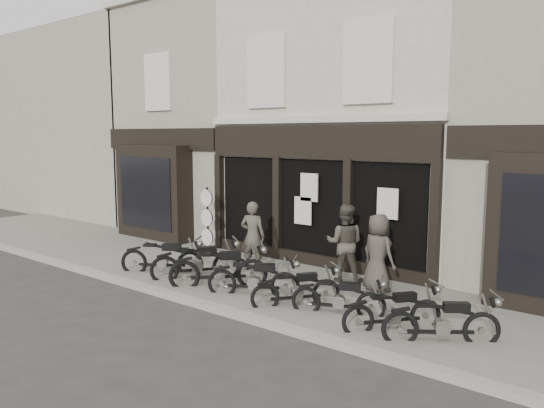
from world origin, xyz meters
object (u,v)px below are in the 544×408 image
Objects in this scene: man_centre at (345,243)px; man_right at (378,253)px; motorcycle_1 at (197,265)px; motorcycle_3 at (254,282)px; motorcycle_0 at (163,261)px; motorcycle_7 at (442,326)px; motorcycle_4 at (297,292)px; advert_sign_post at (207,223)px; motorcycle_2 at (220,272)px; motorcycle_6 at (394,315)px; motorcycle_5 at (339,301)px; man_left at (253,236)px.

man_centre is 1.06× the size of man_right.
motorcycle_1 is 2.05m from motorcycle_3.
motorcycle_0 reaches higher than motorcycle_7.
motorcycle_4 is 5.52m from advert_sign_post.
man_centre reaches higher than motorcycle_0.
motorcycle_2 is 4.45m from motorcycle_6.
motorcycle_3 is 1.14m from motorcycle_4.
motorcycle_3 reaches higher than motorcycle_7.
motorcycle_2 is at bearing -62.25° from motorcycle_1.
motorcycle_2 is 3.69m from man_right.
motorcycle_6 is at bearing -55.07° from motorcycle_1.
motorcycle_5 is 1.01× the size of man_right.
motorcycle_4 is at bearing 130.24° from man_left.
advert_sign_post is at bearing 75.65° from motorcycle_0.
advert_sign_post reaches higher than motorcycle_5.
motorcycle_0 is 1.01× the size of motorcycle_1.
motorcycle_7 is 0.99× the size of man_right.
motorcycle_6 reaches higher than motorcycle_5.
motorcycle_1 is 2.85m from advert_sign_post.
man_centre is (3.03, 2.00, 0.63)m from motorcycle_1.
motorcycle_1 is at bearing -44.85° from advert_sign_post.
motorcycle_0 is 4.70m from man_centre.
motorcycle_7 is at bearing -55.14° from motorcycle_1.
man_left reaches higher than motorcycle_1.
motorcycle_1 is 1.08× the size of motorcycle_5.
motorcycle_5 is (5.22, 0.15, -0.06)m from motorcycle_0.
motorcycle_1 is at bearing 145.84° from motorcycle_3.
man_right reaches higher than motorcycle_1.
motorcycle_2 reaches higher than motorcycle_5.
motorcycle_3 is 1.01× the size of man_centre.
motorcycle_6 is 0.79× the size of advert_sign_post.
motorcycle_7 is (7.37, 0.02, -0.03)m from motorcycle_0.
motorcycle_0 is at bearing 37.04° from man_right.
motorcycle_4 is at bearing -19.65° from advert_sign_post.
man_left is at bearing 56.59° from motorcycle_2.
motorcycle_3 is 0.91× the size of advert_sign_post.
motorcycle_4 is 3.08m from man_left.
motorcycle_0 is at bearing 143.53° from motorcycle_7.
man_centre is at bearing 85.74° from motorcycle_6.
motorcycle_6 is at bearing -12.86° from advert_sign_post.
motorcycle_4 is 0.95× the size of motorcycle_7.
motorcycle_1 reaches higher than motorcycle_0.
motorcycle_3 reaches higher than motorcycle_5.
motorcycle_4 is (2.25, 0.01, -0.07)m from motorcycle_2.
man_right is (-2.26, 1.94, 0.62)m from motorcycle_7.
motorcycle_5 is 0.98× the size of man_left.
motorcycle_7 is at bearing -26.65° from motorcycle_5.
man_left is 2.51m from advert_sign_post.
advert_sign_post is (-4.99, 2.26, 0.65)m from motorcycle_4.
advert_sign_post is at bearing 95.22° from motorcycle_2.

